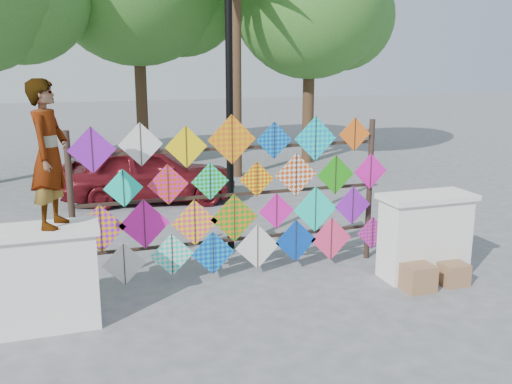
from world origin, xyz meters
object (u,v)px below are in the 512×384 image
at_px(kite_rack, 239,199).
at_px(vendor_woman, 49,154).
at_px(lamppost, 229,92).
at_px(sedan, 150,173).

relative_size(kite_rack, vendor_woman, 2.83).
bearing_deg(vendor_woman, lamppost, -31.29).
distance_m(sedan, lamppost, 4.41).
distance_m(vendor_woman, sedan, 6.51).
bearing_deg(lamppost, vendor_woman, -141.84).
relative_size(vendor_woman, sedan, 0.44).
distance_m(kite_rack, vendor_woman, 2.89).
height_order(kite_rack, lamppost, lamppost).
xyz_separation_m(vendor_woman, lamppost, (2.80, 2.20, 0.55)).
relative_size(kite_rack, sedan, 1.26).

